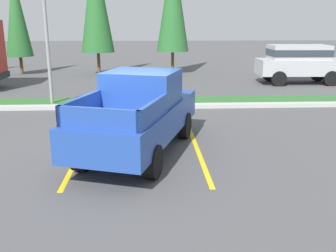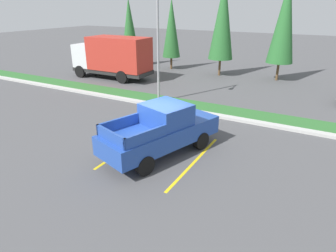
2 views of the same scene
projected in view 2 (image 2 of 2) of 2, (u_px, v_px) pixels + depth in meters
name	position (u px, v px, depth m)	size (l,w,h in m)	color
ground_plane	(157.00, 149.00, 12.85)	(120.00, 120.00, 0.00)	#4C4C4F
parking_line_near	(131.00, 145.00, 13.16)	(0.12, 4.80, 0.01)	yellow
parking_line_far	(195.00, 162.00, 11.78)	(0.12, 4.80, 0.01)	yellow
curb_strip	(202.00, 113.00, 16.88)	(56.00, 0.40, 0.15)	#B2B2AD
grass_median	(209.00, 108.00, 17.79)	(56.00, 1.80, 0.06)	#2D662D
pickup_truck_main	(162.00, 130.00, 12.11)	(3.42, 5.55, 2.10)	black
cargo_truck_distant	(113.00, 56.00, 24.46)	(6.82, 2.56, 3.40)	black
street_light	(157.00, 32.00, 17.40)	(0.24, 1.49, 7.44)	gray
cypress_tree_leftmost	(129.00, 27.00, 28.73)	(1.68, 1.68, 6.47)	brown
cypress_tree_left_inner	(171.00, 28.00, 27.38)	(1.67, 1.67, 6.42)	brown
cypress_tree_center	(223.00, 19.00, 24.39)	(2.08, 2.08, 8.01)	brown
cypress_tree_right_inner	(285.00, 20.00, 22.70)	(2.08, 2.08, 8.01)	brown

